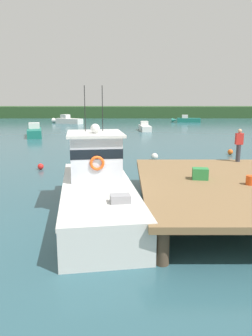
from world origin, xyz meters
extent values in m
plane|color=#2D5660|center=(0.00, 0.00, 0.00)|extent=(200.00, 200.00, 0.00)
cylinder|color=#4C3D2D|center=(2.20, -4.10, 0.50)|extent=(0.36, 0.36, 1.00)
cylinder|color=#4C3D2D|center=(2.20, 4.10, 0.50)|extent=(0.36, 0.36, 1.00)
cylinder|color=#4C3D2D|center=(7.40, 4.10, 0.50)|extent=(0.36, 0.36, 1.00)
cube|color=olive|center=(4.80, 0.00, 1.10)|extent=(6.00, 9.00, 0.20)
cube|color=silver|center=(0.20, -0.50, 0.55)|extent=(3.65, 8.28, 1.10)
cone|color=silver|center=(-0.52, 4.35, 0.55)|extent=(1.35, 1.94, 1.10)
cube|color=#234C9E|center=(0.20, -0.50, 1.00)|extent=(3.65, 8.13, 0.12)
cube|color=silver|center=(0.20, -0.50, 1.16)|extent=(3.69, 8.29, 0.12)
cube|color=silver|center=(0.02, 0.69, 2.00)|extent=(2.20, 2.46, 1.80)
cube|color=black|center=(0.02, 0.69, 2.31)|extent=(2.23, 2.48, 0.36)
cube|color=silver|center=(0.02, 0.69, 2.95)|extent=(2.48, 2.79, 0.10)
sphere|color=white|center=(0.07, 0.39, 3.18)|extent=(0.36, 0.36, 0.36)
cylinder|color=black|center=(-0.40, 1.13, 3.90)|extent=(0.03, 0.03, 1.80)
cylinder|color=black|center=(0.30, 1.23, 3.90)|extent=(0.03, 0.03, 1.80)
cube|color=#939399|center=(1.07, -2.60, 1.28)|extent=(0.66, 0.52, 0.36)
torus|color=orange|center=(0.22, -3.33, 1.16)|extent=(0.64, 0.64, 0.12)
torus|color=#EA5119|center=(0.19, -0.44, 2.00)|extent=(0.55, 0.18, 0.54)
cube|color=#2D8442|center=(4.14, 0.34, 1.42)|extent=(0.65, 0.51, 0.44)
cylinder|color=#E04C19|center=(5.79, -0.48, 1.37)|extent=(0.32, 0.32, 0.34)
cylinder|color=#383842|center=(6.83, 3.96, 1.63)|extent=(0.22, 0.22, 0.86)
cube|color=red|center=(6.83, 3.96, 2.34)|extent=(0.36, 0.22, 0.56)
sphere|color=tan|center=(6.83, 3.96, 2.73)|extent=(0.20, 0.20, 0.20)
cube|color=white|center=(3.76, 31.42, 0.35)|extent=(1.58, 3.99, 0.71)
cone|color=white|center=(3.54, 33.84, 0.35)|extent=(0.79, 1.03, 0.71)
cube|color=silver|center=(3.70, 32.09, 0.97)|extent=(1.07, 1.06, 0.53)
cube|color=#196B5B|center=(-9.11, 24.77, 0.43)|extent=(2.68, 4.98, 0.86)
cone|color=#196B5B|center=(-9.87, 27.64, 0.43)|extent=(1.14, 1.37, 0.86)
cube|color=silver|center=(-9.32, 25.58, 1.19)|extent=(1.47, 1.46, 0.65)
cube|color=#196B5B|center=(12.52, 46.90, 0.37)|extent=(4.20, 1.80, 0.74)
cone|color=#196B5B|center=(10.00, 47.22, 0.37)|extent=(1.10, 0.86, 0.74)
cube|color=silver|center=(11.82, 46.99, 1.02)|extent=(1.14, 1.16, 0.56)
cube|color=white|center=(-8.39, 43.63, 0.44)|extent=(4.91, 3.75, 0.87)
cone|color=white|center=(-10.98, 45.15, 0.44)|extent=(1.48, 1.36, 0.87)
cube|color=silver|center=(-9.12, 44.06, 1.20)|extent=(1.65, 1.66, 0.65)
sphere|color=#EA5B19|center=(9.34, 12.94, 0.21)|extent=(0.42, 0.42, 0.42)
sphere|color=red|center=(-4.01, 7.56, 0.18)|extent=(0.37, 0.37, 0.37)
sphere|color=silver|center=(3.27, 10.70, 0.24)|extent=(0.49, 0.49, 0.49)
cube|color=#284723|center=(0.00, 62.00, 1.20)|extent=(120.00, 8.00, 2.40)
camera|label=1|loc=(1.24, -12.01, 4.32)|focal=34.83mm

